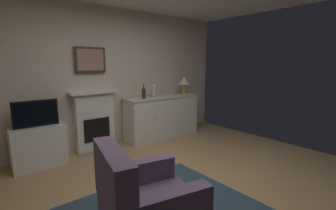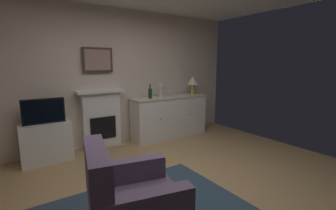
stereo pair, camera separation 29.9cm
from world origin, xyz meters
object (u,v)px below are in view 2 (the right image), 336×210
(wine_glass_center, at_px, (171,91))
(armchair, at_px, (130,203))
(wine_bottle, at_px, (150,93))
(sideboard_cabinet, at_px, (170,116))
(table_lamp, at_px, (193,82))
(tv_set, at_px, (44,111))
(fireplace_unit, at_px, (101,119))
(framed_picture, at_px, (98,60))
(tv_cabinet, at_px, (46,142))
(vase_decorative, at_px, (161,91))
(wine_glass_left, at_px, (167,91))

(wine_glass_center, xyz_separation_m, armchair, (-2.07, -2.37, -0.63))
(wine_bottle, bearing_deg, sideboard_cabinet, 5.27)
(table_lamp, bearing_deg, tv_set, -179.85)
(fireplace_unit, xyz_separation_m, framed_picture, (-0.00, 0.05, 1.10))
(fireplace_unit, xyz_separation_m, tv_cabinet, (-0.97, -0.16, -0.23))
(table_lamp, relative_size, tv_set, 0.65)
(tv_cabinet, bearing_deg, vase_decorative, -1.72)
(wine_bottle, relative_size, wine_glass_left, 1.76)
(tv_set, bearing_deg, wine_bottle, -1.15)
(armchair, bearing_deg, vase_decorative, 52.51)
(tv_set, bearing_deg, vase_decorative, -1.11)
(sideboard_cabinet, distance_m, wine_glass_center, 0.57)
(vase_decorative, bearing_deg, tv_set, 178.89)
(armchair, bearing_deg, wine_glass_center, 48.80)
(vase_decorative, xyz_separation_m, tv_set, (-2.16, 0.04, -0.19))
(wine_glass_left, height_order, vase_decorative, vase_decorative)
(fireplace_unit, xyz_separation_m, wine_glass_left, (1.36, -0.20, 0.46))
(framed_picture, height_order, table_lamp, framed_picture)
(fireplace_unit, height_order, wine_glass_center, fireplace_unit)
(tv_cabinet, bearing_deg, table_lamp, -0.28)
(table_lamp, xyz_separation_m, armchair, (-2.68, -2.39, -0.79))
(sideboard_cabinet, distance_m, tv_cabinet, 2.42)
(wine_glass_center, bearing_deg, wine_glass_left, 178.67)
(tv_set, bearing_deg, table_lamp, 0.15)
(tv_cabinet, relative_size, armchair, 0.79)
(framed_picture, xyz_separation_m, armchair, (-0.60, -2.61, -1.26))
(sideboard_cabinet, bearing_deg, fireplace_unit, 172.99)
(table_lamp, relative_size, wine_glass_center, 2.42)
(fireplace_unit, distance_m, framed_picture, 1.10)
(fireplace_unit, distance_m, table_lamp, 2.18)
(sideboard_cabinet, xyz_separation_m, wine_bottle, (-0.51, -0.05, 0.55))
(table_lamp, relative_size, wine_bottle, 1.38)
(wine_bottle, bearing_deg, table_lamp, 2.33)
(sideboard_cabinet, distance_m, armchair, 3.14)
(wine_bottle, distance_m, wine_glass_center, 0.53)
(sideboard_cabinet, xyz_separation_m, vase_decorative, (-0.25, -0.05, 0.58))
(vase_decorative, bearing_deg, tv_cabinet, 178.28)
(fireplace_unit, relative_size, wine_bottle, 3.79)
(vase_decorative, distance_m, armchair, 3.02)
(sideboard_cabinet, bearing_deg, table_lamp, 0.00)
(sideboard_cabinet, distance_m, wine_glass_left, 0.57)
(fireplace_unit, bearing_deg, wine_bottle, -13.44)
(wine_glass_center, distance_m, tv_set, 2.45)
(wine_glass_center, bearing_deg, vase_decorative, -174.09)
(wine_glass_center, height_order, tv_cabinet, wine_glass_center)
(tv_cabinet, bearing_deg, tv_set, -90.00)
(fireplace_unit, bearing_deg, sideboard_cabinet, -7.01)
(fireplace_unit, relative_size, tv_set, 1.77)
(armchair, bearing_deg, fireplace_unit, 76.77)
(wine_bottle, bearing_deg, wine_glass_center, 2.74)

